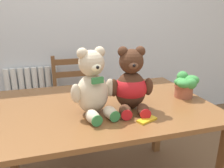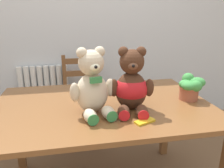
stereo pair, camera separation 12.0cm
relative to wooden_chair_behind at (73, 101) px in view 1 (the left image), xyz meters
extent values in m
cube|color=silver|center=(0.10, 0.37, 0.85)|extent=(8.00, 0.04, 2.60)
cylinder|color=white|center=(-0.67, 0.30, -0.06)|extent=(0.06, 0.06, 0.78)
cylinder|color=white|center=(-0.60, 0.30, -0.06)|extent=(0.06, 0.06, 0.78)
cylinder|color=white|center=(-0.53, 0.30, -0.06)|extent=(0.06, 0.06, 0.78)
cylinder|color=white|center=(-0.45, 0.30, -0.06)|extent=(0.06, 0.06, 0.78)
cylinder|color=white|center=(-0.38, 0.30, -0.06)|extent=(0.06, 0.06, 0.78)
cylinder|color=white|center=(-0.31, 0.30, -0.06)|extent=(0.06, 0.06, 0.78)
cylinder|color=white|center=(-0.24, 0.30, -0.06)|extent=(0.06, 0.06, 0.78)
cylinder|color=white|center=(-0.17, 0.30, -0.06)|extent=(0.06, 0.06, 0.78)
cube|color=white|center=(-0.42, 0.30, -0.43)|extent=(0.58, 0.10, 0.04)
cube|color=brown|center=(0.10, -0.90, 0.30)|extent=(1.44, 0.94, 0.03)
cube|color=brown|center=(-0.57, -0.47, -0.08)|extent=(0.06, 0.06, 0.73)
cube|color=brown|center=(0.77, -0.47, -0.08)|extent=(0.06, 0.06, 0.73)
cube|color=brown|center=(0.00, -0.05, -0.02)|extent=(0.38, 0.45, 0.03)
cube|color=brown|center=(0.17, -0.26, -0.24)|extent=(0.04, 0.04, 0.42)
cube|color=brown|center=(-0.17, -0.26, -0.24)|extent=(0.04, 0.04, 0.42)
cube|color=brown|center=(0.17, 0.15, 0.01)|extent=(0.04, 0.04, 0.92)
cube|color=brown|center=(-0.17, 0.15, 0.01)|extent=(0.04, 0.04, 0.92)
cube|color=brown|center=(0.00, 0.15, 0.40)|extent=(0.30, 0.03, 0.06)
cube|color=brown|center=(0.00, 0.15, 0.26)|extent=(0.30, 0.03, 0.06)
ellipsoid|color=beige|center=(0.02, -1.01, 0.43)|extent=(0.23, 0.20, 0.24)
sphere|color=beige|center=(0.02, -1.01, 0.62)|extent=(0.15, 0.15, 0.15)
sphere|color=beige|center=(0.07, -0.99, 0.68)|extent=(0.06, 0.06, 0.06)
sphere|color=beige|center=(-0.03, -1.02, 0.68)|extent=(0.06, 0.06, 0.06)
ellipsoid|color=white|center=(0.03, -1.06, 0.61)|extent=(0.07, 0.07, 0.05)
sphere|color=black|center=(0.04, -1.09, 0.61)|extent=(0.02, 0.02, 0.02)
ellipsoid|color=beige|center=(0.13, -1.00, 0.46)|extent=(0.07, 0.07, 0.11)
ellipsoid|color=beige|center=(-0.08, -1.05, 0.46)|extent=(0.07, 0.07, 0.11)
ellipsoid|color=beige|center=(0.10, -1.12, 0.35)|extent=(0.10, 0.13, 0.07)
cylinder|color=#337F42|center=(0.11, -1.17, 0.35)|extent=(0.06, 0.02, 0.06)
ellipsoid|color=beige|center=(0.00, -1.14, 0.35)|extent=(0.10, 0.13, 0.07)
cylinder|color=#337F42|center=(0.01, -1.20, 0.35)|extent=(0.06, 0.02, 0.06)
cube|color=#337F42|center=(0.04, -1.08, 0.53)|extent=(0.07, 0.03, 0.03)
ellipsoid|color=#472819|center=(0.26, -1.01, 0.43)|extent=(0.22, 0.20, 0.24)
sphere|color=#472819|center=(0.26, -1.01, 0.61)|extent=(0.15, 0.15, 0.15)
sphere|color=#472819|center=(0.32, -1.01, 0.67)|extent=(0.06, 0.06, 0.06)
sphere|color=#472819|center=(0.21, -1.00, 0.67)|extent=(0.06, 0.06, 0.06)
ellipsoid|color=brown|center=(0.26, -1.06, 0.60)|extent=(0.07, 0.07, 0.05)
sphere|color=black|center=(0.25, -1.09, 0.61)|extent=(0.02, 0.02, 0.02)
ellipsoid|color=#472819|center=(0.37, -1.04, 0.46)|extent=(0.06, 0.06, 0.11)
ellipsoid|color=#472819|center=(0.15, -1.01, 0.46)|extent=(0.06, 0.06, 0.11)
ellipsoid|color=#472819|center=(0.30, -1.14, 0.35)|extent=(0.09, 0.13, 0.07)
cylinder|color=red|center=(0.29, -1.19, 0.35)|extent=(0.06, 0.02, 0.06)
ellipsoid|color=#472819|center=(0.19, -1.12, 0.35)|extent=(0.09, 0.13, 0.07)
cylinder|color=red|center=(0.18, -1.17, 0.35)|extent=(0.06, 0.02, 0.06)
ellipsoid|color=red|center=(0.26, -1.01, 0.44)|extent=(0.24, 0.21, 0.17)
cylinder|color=#9E5138|center=(0.71, -0.93, 0.36)|extent=(0.13, 0.13, 0.09)
cylinder|color=#9E5138|center=(0.71, -0.93, 0.40)|extent=(0.14, 0.14, 0.02)
ellipsoid|color=#3D8E42|center=(0.76, -0.93, 0.43)|extent=(0.12, 0.09, 0.07)
ellipsoid|color=#3D8E42|center=(0.71, -0.89, 0.45)|extent=(0.08, 0.08, 0.08)
ellipsoid|color=#3D8E42|center=(0.68, -0.92, 0.42)|extent=(0.10, 0.08, 0.06)
ellipsoid|color=#3D8E42|center=(0.68, -0.96, 0.42)|extent=(0.10, 0.10, 0.06)
ellipsoid|color=#3D8E42|center=(0.72, -0.98, 0.42)|extent=(0.09, 0.07, 0.08)
cube|color=gold|center=(0.29, -1.20, 0.32)|extent=(0.13, 0.09, 0.01)
camera|label=1|loc=(-0.21, -2.21, 0.88)|focal=35.00mm
camera|label=2|loc=(-0.09, -2.24, 0.88)|focal=35.00mm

